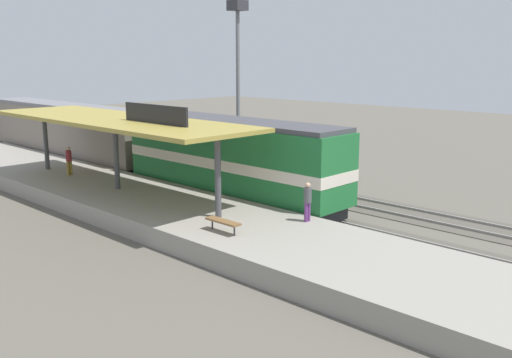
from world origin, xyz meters
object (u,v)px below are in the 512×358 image
passenger_carriage_single (67,132)px  person_waiting (69,159)px  locomotive (231,159)px  light_mast (238,49)px  person_walking (308,200)px  platform_bench (223,222)px  freight_car (199,143)px

passenger_carriage_single → person_waiting: passenger_carriage_single is taller
locomotive → person_waiting: bearing=116.2°
light_mast → person_walking: bearing=-124.9°
locomotive → person_walking: (-2.43, -7.26, -0.56)m
light_mast → platform_bench: bearing=-136.2°
passenger_carriage_single → person_walking: passenger_carriage_single is taller
platform_bench → passenger_carriage_single: passenger_carriage_single is taller
platform_bench → light_mast: bearing=43.8°
light_mast → person_walking: size_ratio=6.84×
light_mast → person_waiting: size_ratio=6.84×
platform_bench → freight_car: 17.44m
platform_bench → person_waiting: size_ratio=0.99×
platform_bench → light_mast: (13.80, 13.21, 7.05)m
locomotive → light_mast: size_ratio=1.23×
locomotive → passenger_carriage_single: locomotive is taller
locomotive → person_walking: size_ratio=8.44×
platform_bench → person_walking: size_ratio=0.99×
freight_car → light_mast: bearing=-11.0°
locomotive → light_mast: light_mast is taller
freight_car → person_walking: freight_car is taller
person_waiting → passenger_carriage_single: bearing=62.4°
locomotive → freight_car: (4.60, 8.03, -0.44)m
passenger_carriage_single → light_mast: bearing=-53.6°
passenger_carriage_single → platform_bench: bearing=-104.1°
person_waiting → person_walking: 16.68m
platform_bench → light_mast: light_mast is taller
person_walking → person_waiting: bearing=97.3°
person_waiting → person_walking: (2.13, -16.54, 0.00)m
passenger_carriage_single → person_walking: size_ratio=11.70×
platform_bench → person_waiting: (1.44, 15.08, 0.51)m
platform_bench → freight_car: bearing=52.5°
platform_bench → passenger_carriage_single: 24.57m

